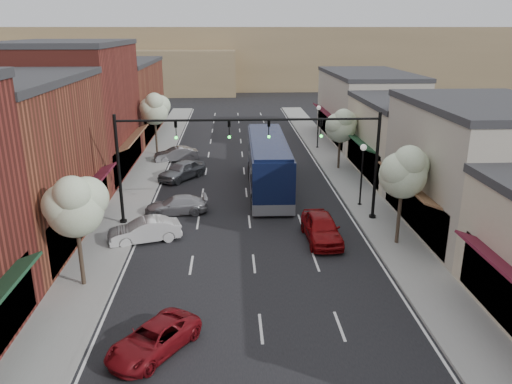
{
  "coord_description": "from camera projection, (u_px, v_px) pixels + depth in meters",
  "views": [
    {
      "loc": [
        -1.14,
        -21.83,
        11.87
      ],
      "look_at": [
        0.39,
        7.43,
        2.2
      ],
      "focal_mm": 35.0,
      "sensor_mm": 36.0,
      "label": 1
    }
  ],
  "objects": [
    {
      "name": "ground",
      "position": [
        256.0,
        282.0,
        24.48
      ],
      "size": [
        160.0,
        160.0,
        0.0
      ],
      "primitive_type": "plane",
      "color": "black",
      "rests_on": "ground"
    },
    {
      "name": "sidewalk_left",
      "position": [
        144.0,
        176.0,
        41.58
      ],
      "size": [
        2.8,
        73.0,
        0.15
      ],
      "primitive_type": "cube",
      "color": "gray",
      "rests_on": "ground"
    },
    {
      "name": "sidewalk_right",
      "position": [
        343.0,
        173.0,
        42.41
      ],
      "size": [
        2.8,
        73.0,
        0.15
      ],
      "primitive_type": "cube",
      "color": "gray",
      "rests_on": "ground"
    },
    {
      "name": "curb_left",
      "position": [
        161.0,
        176.0,
        41.65
      ],
      "size": [
        0.25,
        73.0,
        0.17
      ],
      "primitive_type": "cube",
      "color": "gray",
      "rests_on": "ground"
    },
    {
      "name": "curb_right",
      "position": [
        327.0,
        174.0,
        42.34
      ],
      "size": [
        0.25,
        73.0,
        0.17
      ],
      "primitive_type": "cube",
      "color": "gray",
      "rests_on": "ground"
    },
    {
      "name": "bldg_left_midfar",
      "position": [
        71.0,
        110.0,
        41.04
      ],
      "size": [
        10.14,
        14.1,
        10.9
      ],
      "color": "maroon",
      "rests_on": "ground"
    },
    {
      "name": "bldg_left_far",
      "position": [
        115.0,
        99.0,
        56.6
      ],
      "size": [
        10.14,
        18.1,
        8.4
      ],
      "color": "brown",
      "rests_on": "ground"
    },
    {
      "name": "bldg_right_midnear",
      "position": [
        481.0,
        169.0,
        29.62
      ],
      "size": [
        9.14,
        12.1,
        7.9
      ],
      "color": "#A59E8D",
      "rests_on": "ground"
    },
    {
      "name": "bldg_right_midfar",
      "position": [
        410.0,
        138.0,
        41.23
      ],
      "size": [
        9.14,
        12.1,
        6.4
      ],
      "color": "#C0B299",
      "rests_on": "ground"
    },
    {
      "name": "bldg_right_far",
      "position": [
        366.0,
        107.0,
        54.35
      ],
      "size": [
        9.14,
        16.1,
        7.4
      ],
      "color": "#A59E8D",
      "rests_on": "ground"
    },
    {
      "name": "hill_far",
      "position": [
        234.0,
        56.0,
        107.94
      ],
      "size": [
        120.0,
        30.0,
        12.0
      ],
      "primitive_type": "cube",
      "color": "#7A6647",
      "rests_on": "ground"
    },
    {
      "name": "hill_near",
      "position": [
        105.0,
        71.0,
        95.95
      ],
      "size": [
        50.0,
        20.0,
        8.0
      ],
      "primitive_type": "cube",
      "color": "#7A6647",
      "rests_on": "ground"
    },
    {
      "name": "signal_mast_right",
      "position": [
        340.0,
        151.0,
        30.89
      ],
      "size": [
        8.22,
        0.46,
        7.0
      ],
      "color": "black",
      "rests_on": "ground"
    },
    {
      "name": "signal_mast_left",
      "position": [
        157.0,
        153.0,
        30.33
      ],
      "size": [
        8.22,
        0.46,
        7.0
      ],
      "color": "black",
      "rests_on": "ground"
    },
    {
      "name": "tree_right_near",
      "position": [
        404.0,
        171.0,
        27.23
      ],
      "size": [
        2.85,
        2.65,
        5.95
      ],
      "color": "#47382B",
      "rests_on": "ground"
    },
    {
      "name": "tree_right_far",
      "position": [
        341.0,
        125.0,
        42.55
      ],
      "size": [
        2.85,
        2.65,
        5.43
      ],
      "color": "#47382B",
      "rests_on": "ground"
    },
    {
      "name": "tree_left_near",
      "position": [
        75.0,
        204.0,
        22.69
      ],
      "size": [
        2.85,
        2.65,
        5.69
      ],
      "color": "#47382B",
      "rests_on": "ground"
    },
    {
      "name": "tree_left_far",
      "position": [
        155.0,
        108.0,
        47.22
      ],
      "size": [
        2.85,
        2.65,
        6.13
      ],
      "color": "#47382B",
      "rests_on": "ground"
    },
    {
      "name": "lamp_post_near",
      "position": [
        362.0,
        165.0,
        33.88
      ],
      "size": [
        0.44,
        0.44,
        4.44
      ],
      "color": "black",
      "rests_on": "ground"
    },
    {
      "name": "lamp_post_far",
      "position": [
        318.0,
        120.0,
        50.47
      ],
      "size": [
        0.44,
        0.44,
        4.44
      ],
      "color": "black",
      "rests_on": "ground"
    },
    {
      "name": "coach_bus",
      "position": [
        268.0,
        163.0,
        37.97
      ],
      "size": [
        3.02,
        12.91,
        3.93
      ],
      "rotation": [
        0.0,
        0.0,
        -0.01
      ],
      "color": "#0D1535",
      "rests_on": "ground"
    },
    {
      "name": "red_hatchback",
      "position": [
        321.0,
        228.0,
        29.0
      ],
      "size": [
        2.06,
        4.79,
        1.61
      ],
      "primitive_type": "imported",
      "rotation": [
        0.0,
        0.0,
        0.03
      ],
      "color": "maroon",
      "rests_on": "ground"
    },
    {
      "name": "parked_car_a",
      "position": [
        153.0,
        339.0,
        19.03
      ],
      "size": [
        3.84,
        4.37,
        1.12
      ],
      "primitive_type": "imported",
      "rotation": [
        0.0,
        0.0,
        -0.61
      ],
      "color": "maroon",
      "rests_on": "ground"
    },
    {
      "name": "parked_car_b",
      "position": [
        145.0,
        230.0,
        28.93
      ],
      "size": [
        4.39,
        2.61,
        1.37
      ],
      "primitive_type": "imported",
      "rotation": [
        0.0,
        0.0,
        -1.27
      ],
      "color": "silver",
      "rests_on": "ground"
    },
    {
      "name": "parked_car_c",
      "position": [
        176.0,
        205.0,
        33.29
      ],
      "size": [
        4.34,
        2.2,
        1.21
      ],
      "primitive_type": "imported",
      "rotation": [
        0.0,
        0.0,
        -1.44
      ],
      "color": "#96959A",
      "rests_on": "ground"
    },
    {
      "name": "parked_car_d",
      "position": [
        182.0,
        170.0,
        40.89
      ],
      "size": [
        4.12,
        4.68,
        1.53
      ],
      "primitive_type": "imported",
      "rotation": [
        0.0,
        0.0,
        -0.64
      ],
      "color": "slate",
      "rests_on": "ground"
    },
    {
      "name": "parked_car_e",
      "position": [
        176.0,
        154.0,
        46.4
      ],
      "size": [
        4.26,
        2.33,
        1.33
      ],
      "primitive_type": "imported",
      "rotation": [
        0.0,
        0.0,
        -1.33
      ],
      "color": "gray",
      "rests_on": "ground"
    }
  ]
}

